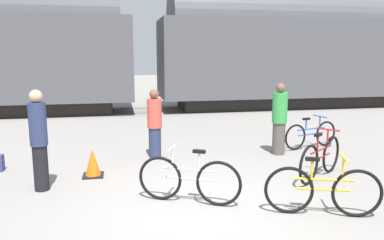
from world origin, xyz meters
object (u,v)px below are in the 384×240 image
Objects in this scene: person_in_green at (279,119)px; traffic_cone at (93,164)px; bicycle_yellow at (323,190)px; bicycle_silver at (189,180)px; freight_train at (146,45)px; bicycle_blue at (311,134)px; person_in_navy at (39,140)px; bicycle_maroon at (321,158)px; person_in_red at (155,124)px.

traffic_cone is (-4.31, -0.87, -0.60)m from person_in_green.
bicycle_yellow is 1.04× the size of bicycle_silver.
person_in_green is at bearing -71.93° from freight_train.
bicycle_yellow is 4.29m from bicycle_blue.
person_in_navy is (-2.58, -9.36, -1.86)m from freight_train.
traffic_cone is at bearing 167.44° from bicycle_maroon.
traffic_cone is (-1.74, -8.74, -2.52)m from freight_train.
freight_train is 11.67m from bicycle_yellow.
traffic_cone is at bearing 133.59° from bicycle_silver.
bicycle_yellow is at bearing -24.61° from bicycle_silver.
freight_train reaches higher than bicycle_yellow.
freight_train is 10.70m from bicycle_silver.
freight_train is at bearing 31.40° from person_in_green.
bicycle_yellow is at bearing -36.23° from traffic_cone.
freight_train is 9.26m from traffic_cone.
person_in_red is (-3.01, 2.16, 0.40)m from bicycle_maroon.
freight_train is 8.49m from person_in_green.
person_in_navy is (-2.46, 1.07, 0.53)m from bicycle_silver.
bicycle_silver is 1.08× the size of bicycle_maroon.
bicycle_blue is 1.14× the size of bicycle_maroon.
bicycle_silver is 0.91× the size of person_in_green.
bicycle_blue is 6.54m from person_in_navy.
person_in_navy is (-2.19, -1.81, 0.12)m from person_in_red.
freight_train reaches higher than traffic_cone.
bicycle_silver is at bearing 147.00° from person_in_green.
person_in_red is at bearing 144.33° from bicycle_maroon.
bicycle_blue is 0.96× the size of person_in_green.
freight_train is 27.23× the size of person_in_navy.
traffic_cone is (-5.39, -1.30, -0.10)m from bicycle_blue.
person_in_red reaches higher than bicycle_blue.
freight_train is 31.12× the size of bicycle_silver.
person_in_red is at bearing -92.99° from freight_train.
bicycle_maroon is 0.84× the size of person_in_green.
person_in_red is (-2.13, 3.74, 0.41)m from bicycle_yellow.
bicycle_silver is at bearing -74.48° from person_in_navy.
freight_train reaches higher than bicycle_maroon.
freight_train reaches higher than bicycle_silver.
bicycle_silver reaches higher than bicycle_blue.
freight_train is 29.53× the size of bicycle_blue.
bicycle_yellow is 0.95× the size of person_in_green.
person_in_red is 0.89× the size of person_in_navy.
bicycle_yellow is at bearing -81.23° from freight_train.
person_in_green is at bearing 11.47° from traffic_cone.
person_in_red is at bearing 97.25° from person_in_green.
person_in_navy is 5.36m from person_in_green.
bicycle_silver is at bearing 155.39° from bicycle_yellow.
traffic_cone is at bearing 76.30° from person_in_red.
person_in_navy reaches higher than person_in_red.
person_in_green is (-1.08, -0.42, 0.51)m from bicycle_blue.
person_in_green reaches higher than bicycle_maroon.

